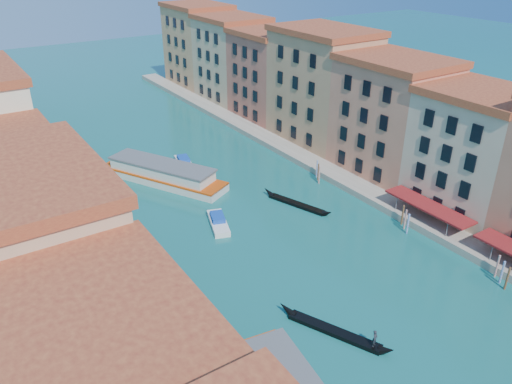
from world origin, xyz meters
TOP-DOWN VIEW (x-y plane):
  - right_bank_palazzos at (30.00, 65.00)m, footprint 12.80×128.40m
  - quay at (22.00, 65.00)m, footprint 4.00×140.00m
  - mooring_poles_right at (19.10, 28.80)m, footprint 1.44×54.24m
  - vaporetto_far at (-1.93, 71.07)m, footprint 14.64×21.59m
  - gondola_fore at (-1.85, 30.05)m, footprint 6.13×11.81m
  - gondola_far at (11.02, 53.25)m, footprint 4.80×11.78m
  - motorboat_mid at (-1.18, 54.43)m, footprint 4.09×6.90m
  - motorboat_far at (3.75, 75.01)m, footprint 3.50×7.03m

SIDE VIEW (x-z plane):
  - gondola_far at x=11.02m, z-range -0.51..1.21m
  - gondola_fore at x=-1.85m, z-range -0.83..1.68m
  - quay at x=22.00m, z-range 0.00..1.00m
  - motorboat_mid at x=-1.18m, z-range -0.15..1.21m
  - motorboat_far at x=3.75m, z-range -0.15..1.24m
  - mooring_poles_right at x=19.10m, z-range -0.30..2.90m
  - vaporetto_far at x=-1.93m, z-range -0.16..3.08m
  - right_bank_palazzos at x=30.00m, z-range -0.75..20.25m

